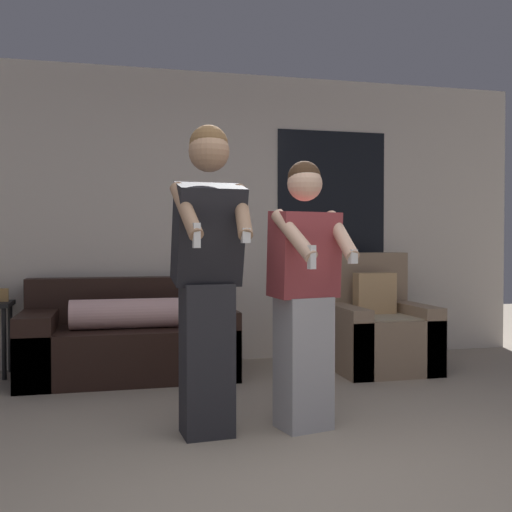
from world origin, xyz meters
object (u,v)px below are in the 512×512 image
Objects in this scene: armchair at (375,330)px; person_right at (305,293)px; person_left at (208,275)px; couch at (130,340)px.

armchair is 1.94m from person_right.
armchair is 2.37m from person_left.
couch is 2.14m from armchair.
couch is 1.86m from person_left.
person_left reaches higher than person_right.
person_left is at bearing -138.96° from armchair.
armchair is (2.13, -0.19, 0.04)m from couch.
armchair is at bearing 52.50° from person_right.
person_right is at bearing 1.23° from person_left.
couch is 2.02m from person_right.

